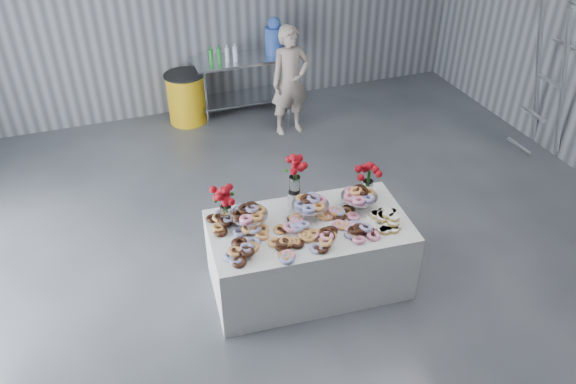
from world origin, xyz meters
name	(u,v)px	position (x,y,z in m)	size (l,w,h in m)	color
ground	(329,291)	(0.00, 0.00, 0.00)	(9.00, 9.00, 0.00)	#35373D
room_walls	(306,35)	(-0.27, 0.07, 2.64)	(8.04, 9.04, 4.02)	gray
display_table	(309,255)	(-0.15, 0.19, 0.38)	(1.90, 1.00, 0.75)	white
prep_table	(244,75)	(0.33, 4.10, 0.62)	(1.50, 0.60, 0.90)	silver
donut_mounds	(312,224)	(-0.15, 0.14, 0.80)	(1.80, 0.80, 0.09)	#E0A352
cake_stand_left	(249,213)	(-0.69, 0.39, 0.89)	(0.36, 0.36, 0.17)	silver
cake_stand_mid	(310,203)	(-0.09, 0.34, 0.89)	(0.36, 0.36, 0.17)	silver
cake_stand_right	(359,195)	(0.41, 0.30, 0.89)	(0.36, 0.36, 0.17)	silver
danish_pile	(390,217)	(0.59, -0.02, 0.81)	(0.48, 0.48, 0.11)	white
bouquet_left	(225,197)	(-0.88, 0.50, 1.05)	(0.26, 0.26, 0.42)	white
bouquet_right	(369,171)	(0.57, 0.44, 1.05)	(0.26, 0.26, 0.42)	white
bouquet_center	(295,172)	(-0.17, 0.55, 1.13)	(0.26, 0.26, 0.57)	silver
water_jug	(274,37)	(0.83, 4.10, 1.15)	(0.28, 0.28, 0.55)	#4371E4
drink_bottles	(223,54)	(0.01, 4.00, 1.04)	(0.54, 0.08, 0.27)	#268C33
person	(290,81)	(0.79, 3.29, 0.79)	(0.58, 0.38, 1.58)	#CC8C93
trash_barrel	(186,98)	(-0.58, 4.10, 0.38)	(0.60, 0.60, 0.77)	gold
stepladder	(550,81)	(3.75, 1.57, 1.06)	(0.24, 0.52, 2.11)	silver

